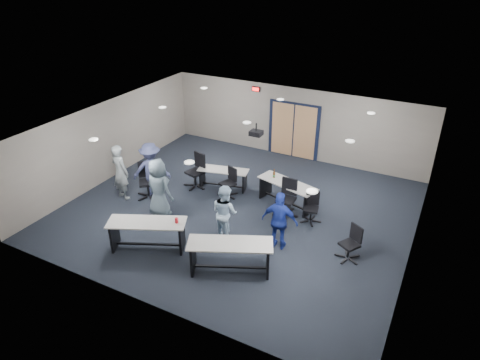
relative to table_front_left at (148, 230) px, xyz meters
The scene contains 25 objects.
floor 3.13m from the table_front_left, 66.56° to the left, with size 10.00×10.00×0.00m, color black.
back_wall 7.46m from the table_front_left, 80.52° to the left, with size 10.00×0.04×2.70m, color gray.
front_wall 2.22m from the table_front_left, 53.92° to the right, with size 10.00×0.04×2.70m, color gray.
left_wall 4.78m from the table_front_left, 143.24° to the left, with size 0.04×9.00×2.70m, color gray.
right_wall 6.88m from the table_front_left, 24.39° to the left, with size 0.04×9.00×2.70m, color gray.
ceiling 3.74m from the table_front_left, 66.56° to the left, with size 10.00×9.00×0.04m, color white.
double_door 7.40m from the table_front_left, 80.47° to the left, with size 2.00×0.07×2.20m.
exit_sign 7.52m from the table_front_left, 92.97° to the left, with size 0.32×0.07×0.18m.
ceiling_projector 4.09m from the table_front_left, 65.35° to the left, with size 0.35×0.32×0.37m.
ceiling_can_lights 3.92m from the table_front_left, 68.29° to the left, with size 6.24×5.74×0.02m, color silver, non-canonical shape.
table_front_left is the anchor object (origin of this frame).
table_front_right 2.37m from the table_front_left, ahead, with size 2.16×1.49×0.84m.
table_back_left 3.83m from the table_front_left, 88.42° to the left, with size 1.74×0.92×0.67m.
table_back_right 4.47m from the table_front_left, 57.58° to the left, with size 2.01×1.12×1.06m.
chair_back_a 3.54m from the table_front_left, 102.49° to the left, with size 0.73×0.73×1.17m, color black, non-canonical shape.
chair_back_b 3.43m from the table_front_left, 81.37° to the left, with size 0.62×0.62×0.98m, color black, non-canonical shape.
chair_back_c 4.12m from the table_front_left, 50.89° to the left, with size 0.71×0.71×1.14m, color black, non-canonical shape.
chair_back_d 4.66m from the table_front_left, 43.41° to the left, with size 0.58×0.58×0.92m, color black, non-canonical shape.
chair_loose_left 2.76m from the table_front_left, 128.63° to the left, with size 0.73×0.73×1.17m, color black, non-canonical shape.
chair_loose_right 5.22m from the table_front_left, 22.39° to the left, with size 0.60×0.60×0.95m, color black, non-canonical shape.
person_gray 3.03m from the table_front_left, 144.04° to the left, with size 0.67×0.44×1.83m, color gray.
person_plaid 1.67m from the table_front_left, 115.90° to the left, with size 0.89×0.58×1.83m, color slate.
person_lightblue 2.09m from the table_front_left, 41.74° to the left, with size 0.78×0.61×1.60m, color #B9D9F6.
person_navy 3.46m from the table_front_left, 28.09° to the left, with size 0.97×0.40×1.65m, color navy.
person_back 2.91m from the table_front_left, 125.48° to the left, with size 1.17×0.67×1.81m, color #3F4672.
Camera 1 is at (5.21, -9.94, 6.96)m, focal length 32.00 mm.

